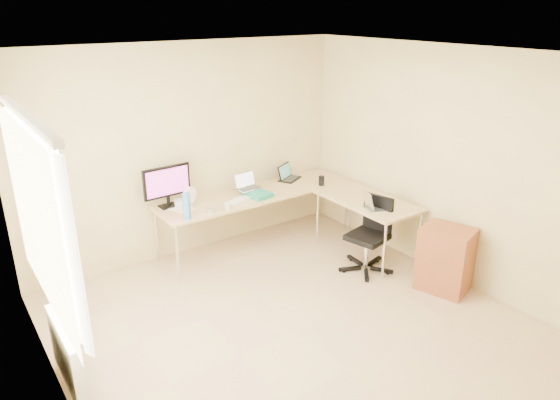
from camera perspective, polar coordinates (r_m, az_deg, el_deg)
floor at (r=5.19m, az=2.08°, el=-14.22°), size 4.50×4.50×0.00m
ceiling at (r=4.26m, az=2.55°, el=15.71°), size 4.50×4.50×0.00m
wall_back at (r=6.41m, az=-10.03°, el=5.34°), size 4.50×0.00×4.50m
wall_front at (r=3.28m, az=27.44°, el=-12.61°), size 4.50×0.00×4.50m
wall_left at (r=3.79m, az=-24.09°, el=-7.43°), size 0.00×4.50×4.50m
wall_right at (r=6.01m, az=18.47°, el=3.53°), size 0.00×4.50×4.50m
desk_main at (r=6.71m, az=-2.46°, el=-2.09°), size 2.65×0.70×0.73m
desk_return at (r=6.56m, az=9.53°, el=-2.94°), size 0.70×1.30×0.73m
monitor at (r=6.17m, az=-12.39°, el=1.47°), size 0.60×0.22×0.50m
book_stack at (r=6.45m, az=-2.53°, el=0.68°), size 0.30×0.37×0.06m
laptop_center at (r=6.50m, az=-3.52°, el=2.06°), size 0.35×0.28×0.21m
laptop_black at (r=7.03m, az=1.10°, el=3.10°), size 0.41×0.37×0.21m
keyboard at (r=6.35m, az=-4.32°, el=0.13°), size 0.44×0.27×0.02m
mouse at (r=6.49m, az=-0.75°, el=0.73°), size 0.09×0.06×0.03m
mug at (r=6.03m, az=-5.81°, el=-0.71°), size 0.11×0.11×0.08m
cd_stack at (r=6.02m, az=-7.64°, el=-1.10°), size 0.14×0.14×0.03m
water_bottle at (r=5.80m, az=-10.30°, el=-0.70°), size 0.10×0.10×0.31m
papers at (r=6.15m, az=-10.80°, el=-0.97°), size 0.30×0.34×0.01m
white_box at (r=6.24m, az=-10.62°, el=-0.27°), size 0.25×0.22×0.08m
desk_fan at (r=6.09m, az=-10.08°, el=0.13°), size 0.26×0.26×0.25m
black_cup at (r=6.84m, az=4.62°, el=2.15°), size 0.09×0.09×0.13m
laptop_return at (r=6.10m, az=10.50°, el=-0.20°), size 0.34×0.30×0.19m
office_chair at (r=6.09m, az=9.70°, el=-3.47°), size 0.65×0.65×0.90m
cabinet at (r=5.97m, az=17.84°, el=-6.28°), size 0.56×0.63×0.73m
radiator at (r=4.63m, az=-22.53°, el=-15.63°), size 0.09×0.80×0.55m
window at (r=4.06m, az=-25.12°, el=-1.84°), size 0.10×1.80×1.40m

